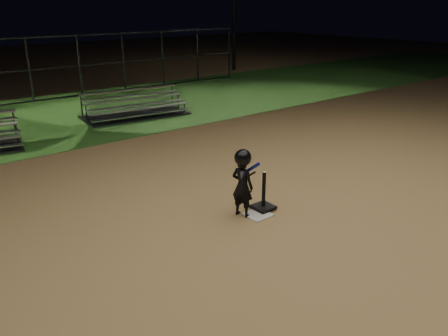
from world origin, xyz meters
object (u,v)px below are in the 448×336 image
at_px(batting_tee, 263,202).
at_px(child_batter, 243,181).
at_px(home_plate, 258,215).
at_px(bleacher_right, 135,111).

xyz_separation_m(batting_tee, child_batter, (-0.47, 0.07, 0.52)).
distance_m(home_plate, bleacher_right, 8.62).
height_order(batting_tee, bleacher_right, bleacher_right).
height_order(home_plate, bleacher_right, bleacher_right).
bearing_deg(home_plate, batting_tee, 24.48).
bearing_deg(bleacher_right, home_plate, -97.52).
xyz_separation_m(home_plate, batting_tee, (0.25, 0.11, 0.15)).
relative_size(home_plate, bleacher_right, 0.12).
distance_m(home_plate, batting_tee, 0.31).
distance_m(home_plate, child_batter, 0.73).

